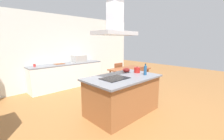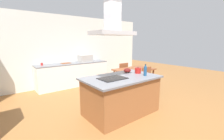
% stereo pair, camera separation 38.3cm
% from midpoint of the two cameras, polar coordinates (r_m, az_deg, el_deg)
% --- Properties ---
extents(ground, '(16.00, 16.00, 0.00)m').
position_cam_midpoint_polar(ground, '(4.94, -11.57, -9.78)').
color(ground, '#936033').
extents(wall_back, '(7.20, 0.10, 2.70)m').
position_cam_midpoint_polar(wall_back, '(6.20, -20.78, 6.72)').
color(wall_back, silver).
rests_on(wall_back, ground).
extents(kitchen_island, '(1.78, 1.09, 0.90)m').
position_cam_midpoint_polar(kitchen_island, '(3.67, 0.94, -9.38)').
color(kitchen_island, '#995B33').
rests_on(kitchen_island, ground).
extents(cooktop, '(0.60, 0.44, 0.01)m').
position_cam_midpoint_polar(cooktop, '(3.36, -2.20, -3.19)').
color(cooktop, black).
rests_on(cooktop, kitchen_island).
extents(tea_kettle, '(0.21, 0.16, 0.17)m').
position_cam_midpoint_polar(tea_kettle, '(4.00, 6.84, -0.04)').
color(tea_kettle, '#B21E19').
rests_on(tea_kettle, kitchen_island).
extents(olive_oil_bottle, '(0.07, 0.07, 0.28)m').
position_cam_midpoint_polar(olive_oil_bottle, '(3.75, 9.70, -0.10)').
color(olive_oil_bottle, navy).
rests_on(olive_oil_bottle, kitchen_island).
extents(mixing_bowl, '(0.20, 0.20, 0.11)m').
position_cam_midpoint_polar(mixing_bowl, '(4.07, 2.78, -0.01)').
color(mixing_bowl, red).
rests_on(mixing_bowl, kitchen_island).
extents(back_counter, '(2.76, 0.62, 0.90)m').
position_cam_midpoint_polar(back_counter, '(6.02, -18.23, -1.91)').
color(back_counter, white).
rests_on(back_counter, ground).
extents(countertop_microwave, '(0.50, 0.38, 0.28)m').
position_cam_midpoint_polar(countertop_microwave, '(6.16, -14.16, 4.17)').
color(countertop_microwave, '#B2AFAA').
rests_on(countertop_microwave, back_counter).
extents(coffee_mug_red, '(0.08, 0.08, 0.09)m').
position_cam_midpoint_polar(coffee_mug_red, '(5.63, -29.15, 1.54)').
color(coffee_mug_red, red).
rests_on(coffee_mug_red, back_counter).
extents(cutting_board, '(0.34, 0.24, 0.02)m').
position_cam_midpoint_polar(cutting_board, '(5.87, -21.12, 2.16)').
color(cutting_board, brown).
rests_on(cutting_board, back_counter).
extents(dining_table, '(1.40, 0.90, 0.75)m').
position_cam_midpoint_polar(dining_table, '(5.47, 4.71, -0.30)').
color(dining_table, brown).
rests_on(dining_table, ground).
extents(chair_facing_back_wall, '(0.42, 0.42, 0.89)m').
position_cam_midpoint_polar(chair_facing_back_wall, '(5.96, -0.09, -0.90)').
color(chair_facing_back_wall, '#2D6BB7').
rests_on(chair_facing_back_wall, ground).
extents(chair_facing_island, '(0.42, 0.42, 0.89)m').
position_cam_midpoint_polar(chair_facing_island, '(5.10, 10.28, -3.09)').
color(chair_facing_island, '#2D6BB7').
rests_on(chair_facing_island, ground).
extents(range_hood, '(0.90, 0.55, 0.78)m').
position_cam_midpoint_polar(range_hood, '(3.29, -2.36, 17.48)').
color(range_hood, '#ADADB2').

